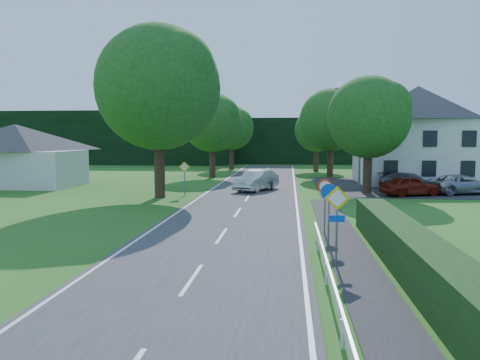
# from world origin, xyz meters

# --- Properties ---
(road) EXTENTS (7.00, 80.00, 0.04)m
(road) POSITION_xyz_m (0.00, 20.00, 0.02)
(road) COLOR #323234
(road) RESTS_ON ground
(footpath) EXTENTS (1.50, 44.00, 0.04)m
(footpath) POSITION_xyz_m (4.95, 2.00, 0.02)
(footpath) COLOR black
(footpath) RESTS_ON ground
(parking_pad) EXTENTS (14.00, 16.00, 0.04)m
(parking_pad) POSITION_xyz_m (12.00, 33.00, 0.02)
(parking_pad) COLOR black
(parking_pad) RESTS_ON ground
(line_edge_left) EXTENTS (0.12, 80.00, 0.01)m
(line_edge_left) POSITION_xyz_m (-3.25, 20.00, 0.04)
(line_edge_left) COLOR white
(line_edge_left) RESTS_ON road
(line_edge_right) EXTENTS (0.12, 80.00, 0.01)m
(line_edge_right) POSITION_xyz_m (3.25, 20.00, 0.04)
(line_edge_right) COLOR white
(line_edge_right) RESTS_ON road
(line_centre) EXTENTS (0.12, 80.00, 0.01)m
(line_centre) POSITION_xyz_m (0.00, 20.00, 0.04)
(line_centre) COLOR white
(line_centre) RESTS_ON road
(tree_main) EXTENTS (9.40, 9.40, 11.64)m
(tree_main) POSITION_xyz_m (-6.00, 24.00, 5.82)
(tree_main) COLOR #1A4715
(tree_main) RESTS_ON ground
(tree_left_far) EXTENTS (7.00, 7.00, 8.58)m
(tree_left_far) POSITION_xyz_m (-5.00, 40.00, 4.29)
(tree_left_far) COLOR #1A4715
(tree_left_far) RESTS_ON ground
(tree_right_far) EXTENTS (7.40, 7.40, 9.09)m
(tree_right_far) POSITION_xyz_m (7.00, 42.00, 4.54)
(tree_right_far) COLOR #1A4715
(tree_right_far) RESTS_ON ground
(tree_left_back) EXTENTS (6.60, 6.60, 8.07)m
(tree_left_back) POSITION_xyz_m (-4.50, 52.00, 4.04)
(tree_left_back) COLOR #1A4715
(tree_left_back) RESTS_ON ground
(tree_right_back) EXTENTS (6.20, 6.20, 7.56)m
(tree_right_back) POSITION_xyz_m (6.00, 50.00, 3.78)
(tree_right_back) COLOR #1A4715
(tree_right_back) RESTS_ON ground
(tree_right_mid) EXTENTS (7.00, 7.00, 8.58)m
(tree_right_mid) POSITION_xyz_m (8.50, 28.00, 4.29)
(tree_right_mid) COLOR #1A4715
(tree_right_mid) RESTS_ON ground
(treeline_left) EXTENTS (44.00, 6.00, 8.00)m
(treeline_left) POSITION_xyz_m (-28.00, 62.00, 4.00)
(treeline_left) COLOR black
(treeline_left) RESTS_ON ground
(treeline_right) EXTENTS (30.00, 5.00, 7.00)m
(treeline_right) POSITION_xyz_m (8.00, 66.00, 3.50)
(treeline_right) COLOR black
(treeline_right) RESTS_ON ground
(bungalow_left) EXTENTS (11.00, 6.50, 5.20)m
(bungalow_left) POSITION_xyz_m (-20.00, 30.00, 2.71)
(bungalow_left) COLOR silver
(bungalow_left) RESTS_ON ground
(house_white) EXTENTS (10.60, 8.40, 8.60)m
(house_white) POSITION_xyz_m (14.00, 36.00, 4.41)
(house_white) COLOR silver
(house_white) RESTS_ON ground
(streetlight) EXTENTS (2.03, 0.18, 8.00)m
(streetlight) POSITION_xyz_m (8.06, 30.00, 4.46)
(streetlight) COLOR slate
(streetlight) RESTS_ON ground
(sign_priority_right) EXTENTS (0.78, 0.09, 2.59)m
(sign_priority_right) POSITION_xyz_m (4.30, 7.98, 1.80)
(sign_priority_right) COLOR slate
(sign_priority_right) RESTS_ON ground
(sign_roundabout) EXTENTS (0.64, 0.08, 2.37)m
(sign_roundabout) POSITION_xyz_m (4.30, 10.98, 1.67)
(sign_roundabout) COLOR slate
(sign_roundabout) RESTS_ON ground
(sign_speed_limit) EXTENTS (0.64, 0.11, 2.37)m
(sign_speed_limit) POSITION_xyz_m (4.30, 12.97, 1.77)
(sign_speed_limit) COLOR slate
(sign_speed_limit) RESTS_ON ground
(sign_priority_left) EXTENTS (0.78, 0.09, 2.44)m
(sign_priority_left) POSITION_xyz_m (-4.50, 24.98, 1.72)
(sign_priority_left) COLOR slate
(sign_priority_left) RESTS_ON ground
(moving_car) EXTENTS (3.40, 5.01, 1.56)m
(moving_car) POSITION_xyz_m (0.30, 28.56, 0.82)
(moving_car) COLOR silver
(moving_car) RESTS_ON road
(motorcycle) EXTENTS (0.69, 1.87, 0.98)m
(motorcycle) POSITION_xyz_m (1.51, 29.37, 0.53)
(motorcycle) COLOR black
(motorcycle) RESTS_ON road
(parked_car_red) EXTENTS (4.48, 2.98, 1.42)m
(parked_car_red) POSITION_xyz_m (11.18, 26.50, 0.75)
(parked_car_red) COLOR maroon
(parked_car_red) RESTS_ON parking_pad
(parked_car_grey) EXTENTS (4.71, 4.38, 1.33)m
(parked_car_grey) POSITION_xyz_m (11.99, 30.06, 0.71)
(parked_car_grey) COLOR #56575C
(parked_car_grey) RESTS_ON parking_pad
(parked_car_silver_b) EXTENTS (5.48, 3.80, 1.39)m
(parked_car_silver_b) POSITION_xyz_m (15.19, 28.00, 0.74)
(parked_car_silver_b) COLOR #99979E
(parked_car_silver_b) RESTS_ON parking_pad
(parasol) EXTENTS (2.82, 2.85, 2.04)m
(parasol) POSITION_xyz_m (13.39, 35.00, 1.06)
(parasol) COLOR red
(parasol) RESTS_ON parking_pad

